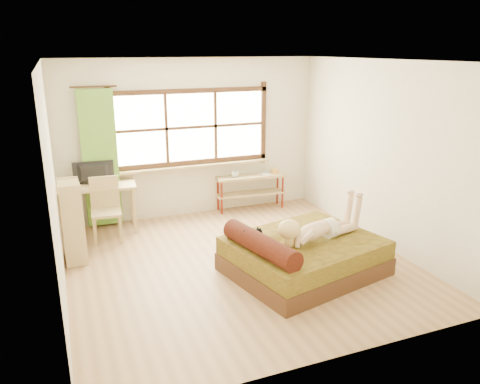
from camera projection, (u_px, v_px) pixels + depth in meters
name	position (u px, v px, depth m)	size (l,w,h in m)	color
floor	(239.00, 263.00, 6.45)	(4.50, 4.50, 0.00)	#9E754C
ceiling	(239.00, 61.00, 5.65)	(4.50, 4.50, 0.00)	white
wall_back	(191.00, 139.00, 8.05)	(4.50, 4.50, 0.00)	silver
wall_front	(334.00, 229.00, 4.05)	(4.50, 4.50, 0.00)	silver
wall_left	(53.00, 187.00, 5.26)	(4.50, 4.50, 0.00)	silver
wall_right	(382.00, 155.00, 6.84)	(4.50, 4.50, 0.00)	silver
window	(192.00, 130.00, 7.98)	(2.80, 0.16, 1.46)	#FFEDBF
curtain	(100.00, 159.00, 7.46)	(0.55, 0.10, 2.20)	#448023
bed	(302.00, 255.00, 6.12)	(2.15, 1.87, 0.71)	#372410
woman	(318.00, 219.00, 6.00)	(1.30, 0.37, 0.56)	#DEB68F
kitten	(251.00, 237.00, 5.88)	(0.28, 0.11, 0.22)	black
desk	(95.00, 191.00, 7.39)	(1.28, 0.67, 0.78)	tan
monitor	(94.00, 173.00, 7.35)	(0.63, 0.08, 0.36)	black
chair	(106.00, 205.00, 7.15)	(0.47, 0.47, 0.97)	tan
pipe_shelf	(251.00, 184.00, 8.52)	(1.29, 0.41, 0.72)	tan
cup	(235.00, 174.00, 8.35)	(0.13, 0.13, 0.10)	gray
book	(261.00, 174.00, 8.53)	(0.16, 0.22, 0.02)	gray
bookshelf	(72.00, 221.00, 6.39)	(0.29, 0.50, 1.14)	tan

